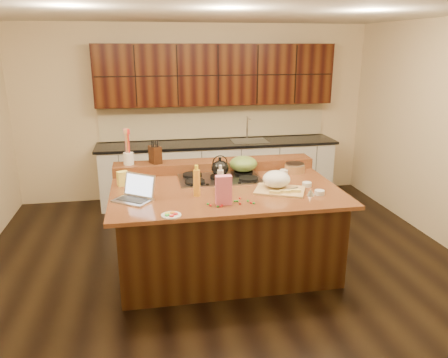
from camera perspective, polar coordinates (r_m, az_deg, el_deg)
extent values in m
cube|color=black|center=(5.03, 0.11, -11.19)|extent=(5.50, 5.00, 0.01)
cube|color=silver|center=(4.44, 0.13, 21.34)|extent=(5.50, 5.00, 0.01)
cube|color=beige|center=(6.98, -3.71, 8.59)|extent=(5.50, 0.01, 2.70)
cube|color=beige|center=(2.26, 12.05, -10.25)|extent=(5.50, 0.01, 2.70)
cube|color=black|center=(4.83, 0.11, -6.53)|extent=(2.22, 1.42, 0.88)
cube|color=black|center=(4.67, 0.11, -1.35)|extent=(2.40, 1.60, 0.04)
cube|color=black|center=(5.30, -1.28, 1.82)|extent=(2.40, 0.30, 0.12)
cube|color=gray|center=(4.94, -0.53, 0.01)|extent=(0.92, 0.52, 0.02)
cylinder|color=black|center=(5.02, -4.16, 0.50)|extent=(0.22, 0.22, 0.03)
cylinder|color=black|center=(5.11, 2.53, 0.85)|extent=(0.22, 0.22, 0.03)
cylinder|color=black|center=(4.77, -3.81, -0.38)|extent=(0.22, 0.22, 0.03)
cylinder|color=black|center=(4.87, 3.21, 0.01)|extent=(0.22, 0.22, 0.03)
cylinder|color=black|center=(4.93, -0.53, 0.26)|extent=(0.22, 0.22, 0.03)
cube|color=silver|center=(6.89, -0.76, 0.85)|extent=(3.60, 0.62, 0.90)
cube|color=black|center=(6.77, -0.77, 4.67)|extent=(3.70, 0.66, 0.04)
cube|color=gray|center=(6.87, 3.36, 4.95)|extent=(0.55, 0.42, 0.01)
cylinder|color=gray|center=(7.01, 3.03, 6.73)|extent=(0.02, 0.02, 0.36)
cube|color=black|center=(6.78, -1.03, 13.47)|extent=(3.60, 0.34, 0.90)
cube|color=beige|center=(7.02, -1.21, 7.43)|extent=(3.60, 0.03, 0.50)
ellipsoid|color=black|center=(4.90, -0.53, 1.44)|extent=(0.20, 0.20, 0.18)
ellipsoid|color=#53712D|center=(5.08, 2.55, 2.00)|extent=(0.42, 0.42, 0.18)
cube|color=#B7B7BC|center=(4.34, -11.84, -2.76)|extent=(0.43, 0.40, 0.02)
cube|color=black|center=(4.34, -11.85, -2.63)|extent=(0.32, 0.29, 0.00)
cube|color=#B7B7BC|center=(4.39, -10.98, -0.78)|extent=(0.32, 0.27, 0.23)
cube|color=silver|center=(4.39, -11.03, -0.80)|extent=(0.29, 0.24, 0.19)
cylinder|color=gold|center=(4.37, -3.58, -0.53)|extent=(0.08, 0.08, 0.27)
cylinder|color=silver|center=(4.44, -0.47, -0.37)|extent=(0.07, 0.07, 0.25)
cube|color=tan|center=(4.57, 7.30, -1.48)|extent=(0.61, 0.54, 0.02)
ellipsoid|color=white|center=(4.60, 6.86, -0.02)|extent=(0.29, 0.29, 0.18)
cube|color=#EDD872|center=(4.43, 6.65, -1.71)|extent=(0.11, 0.03, 0.03)
cube|color=#EDD872|center=(4.46, 7.99, -1.63)|extent=(0.11, 0.03, 0.03)
cube|color=#EDD872|center=(4.50, 9.31, -1.54)|extent=(0.11, 0.03, 0.03)
cylinder|color=gray|center=(4.58, 8.68, -1.27)|extent=(0.19, 0.08, 0.01)
cylinder|color=white|center=(4.54, 12.36, -1.73)|extent=(0.13, 0.13, 0.04)
cylinder|color=white|center=(4.78, 10.78, -0.68)|extent=(0.13, 0.13, 0.04)
cylinder|color=white|center=(5.22, 7.85, 0.97)|extent=(0.11, 0.11, 0.04)
cylinder|color=#996B3F|center=(5.28, 9.22, 1.37)|extent=(0.31, 0.31, 0.09)
cone|color=silver|center=(4.49, 11.24, -1.71)|extent=(0.10, 0.10, 0.07)
cube|color=pink|center=(4.13, -0.06, -1.46)|extent=(0.15, 0.09, 0.28)
cylinder|color=white|center=(3.92, -6.92, -4.72)|extent=(0.21, 0.21, 0.01)
cube|color=#F5E556|center=(4.83, -13.09, 0.07)|extent=(0.13, 0.11, 0.16)
cylinder|color=white|center=(5.21, -12.36, 2.62)|extent=(0.13, 0.13, 0.14)
cube|color=black|center=(5.20, -8.98, 3.15)|extent=(0.16, 0.19, 0.20)
ellipsoid|color=red|center=(4.32, 2.10, -2.51)|extent=(0.02, 0.02, 0.02)
ellipsoid|color=#198C26|center=(4.09, -0.82, -3.60)|extent=(0.02, 0.02, 0.02)
ellipsoid|color=red|center=(4.20, -1.07, -3.04)|extent=(0.02, 0.02, 0.02)
ellipsoid|color=#198C26|center=(4.18, -0.71, -3.14)|extent=(0.02, 0.02, 0.02)
ellipsoid|color=red|center=(4.10, -0.38, -3.59)|extent=(0.02, 0.02, 0.02)
ellipsoid|color=#198C26|center=(4.16, -2.14, -3.27)|extent=(0.02, 0.02, 0.02)
ellipsoid|color=red|center=(4.12, -1.79, -3.46)|extent=(0.02, 0.02, 0.02)
ellipsoid|color=#198C26|center=(4.23, 1.43, -2.91)|extent=(0.02, 0.02, 0.02)
ellipsoid|color=red|center=(4.20, 3.55, -3.11)|extent=(0.02, 0.02, 0.02)
ellipsoid|color=#198C26|center=(4.23, 1.76, -2.91)|extent=(0.02, 0.02, 0.02)
ellipsoid|color=red|center=(4.12, -0.26, -3.45)|extent=(0.02, 0.02, 0.02)
ellipsoid|color=#198C26|center=(4.19, 3.91, -3.16)|extent=(0.02, 0.02, 0.02)
ellipsoid|color=red|center=(4.17, 2.12, -3.22)|extent=(0.02, 0.02, 0.02)
ellipsoid|color=#198C26|center=(4.24, 3.13, -2.87)|extent=(0.02, 0.02, 0.02)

